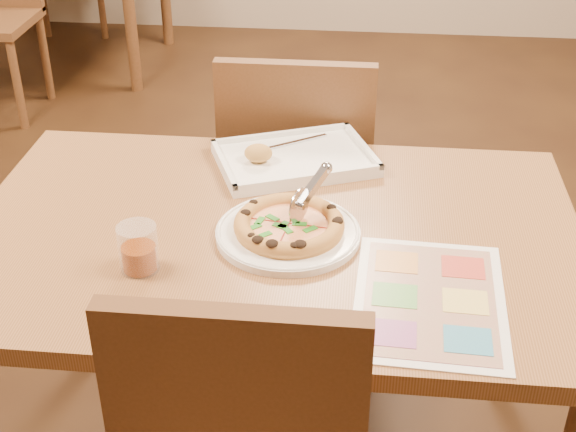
# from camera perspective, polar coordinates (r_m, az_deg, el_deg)

# --- Properties ---
(dining_table) EXTENTS (1.30, 0.85, 0.72)m
(dining_table) POSITION_cam_1_polar(r_m,az_deg,el_deg) (1.74, -1.08, -3.33)
(dining_table) COLOR brown
(dining_table) RESTS_ON ground
(chair_far) EXTENTS (0.42, 0.42, 0.47)m
(chair_far) POSITION_cam_1_polar(r_m,az_deg,el_deg) (2.29, 0.69, 3.81)
(chair_far) COLOR brown
(chair_far) RESTS_ON ground
(plate) EXTENTS (0.33, 0.33, 0.02)m
(plate) POSITION_cam_1_polar(r_m,az_deg,el_deg) (1.66, 0.00, -1.24)
(plate) COLOR white
(plate) RESTS_ON dining_table
(pizza) EXTENTS (0.23, 0.23, 0.03)m
(pizza) POSITION_cam_1_polar(r_m,az_deg,el_deg) (1.65, 0.08, -0.64)
(pizza) COLOR #E2A34D
(pizza) RESTS_ON plate
(pizza_cutter) EXTENTS (0.08, 0.14, 0.09)m
(pizza_cutter) POSITION_cam_1_polar(r_m,az_deg,el_deg) (1.66, 1.49, 1.68)
(pizza_cutter) COLOR silver
(pizza_cutter) RESTS_ON pizza
(appetizer_tray) EXTENTS (0.43, 0.37, 0.06)m
(appetizer_tray) POSITION_cam_1_polar(r_m,az_deg,el_deg) (1.94, 0.29, 4.03)
(appetizer_tray) COLOR white
(appetizer_tray) RESTS_ON dining_table
(glass_tumbler) EXTENTS (0.08, 0.08, 0.10)m
(glass_tumbler) POSITION_cam_1_polar(r_m,az_deg,el_deg) (1.57, -10.58, -2.46)
(glass_tumbler) COLOR #7C3109
(glass_tumbler) RESTS_ON dining_table
(menu) EXTENTS (0.29, 0.40, 0.00)m
(menu) POSITION_cam_1_polar(r_m,az_deg,el_deg) (1.51, 10.05, -5.85)
(menu) COLOR white
(menu) RESTS_ON dining_table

